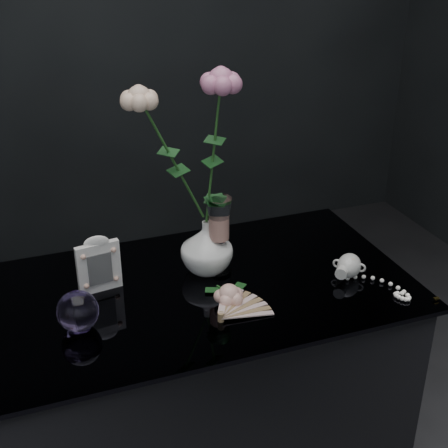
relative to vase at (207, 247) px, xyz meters
name	(u,v)px	position (x,y,z in m)	size (l,w,h in m)	color
table	(197,408)	(-0.06, -0.07, -0.45)	(1.05, 0.58, 0.76)	black
vase	(207,247)	(0.00, 0.00, 0.00)	(0.13, 0.13, 0.14)	white
wine_glass	(219,236)	(0.03, -0.02, 0.03)	(0.06, 0.06, 0.20)	white
picture_frame	(98,263)	(-0.27, 0.00, 0.00)	(0.11, 0.08, 0.15)	white
paperweight	(78,311)	(-0.34, -0.14, -0.02)	(0.09, 0.09, 0.09)	#9578C4
paper_fan	(221,316)	(-0.04, -0.22, -0.06)	(0.24, 0.19, 0.03)	beige
loose_rose	(229,295)	(0.00, -0.16, -0.04)	(0.12, 0.15, 0.05)	#FFB6A4
pearl_jar	(349,265)	(0.32, -0.14, -0.04)	(0.20, 0.21, 0.06)	silver
roses	(190,145)	(-0.04, -0.01, 0.27)	(0.27, 0.11, 0.42)	beige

